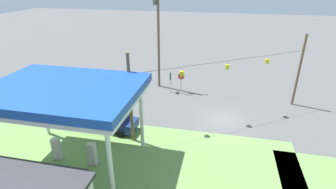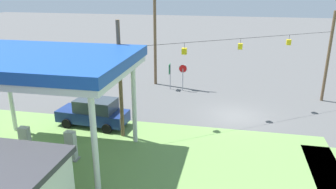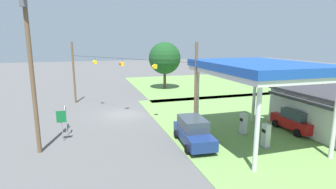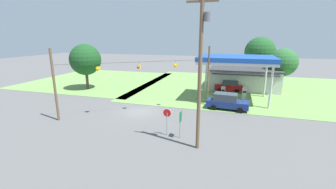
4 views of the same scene
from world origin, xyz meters
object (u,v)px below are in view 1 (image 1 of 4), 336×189
(car_at_pumps_front, at_px, (110,120))
(fuel_pump_far, at_px, (57,150))
(stop_sign_roadside, at_px, (181,79))
(route_sign, at_px, (171,78))
(fuel_pump_near, at_px, (92,155))
(utility_pole_main, at_px, (158,34))
(gas_station_canopy, at_px, (64,93))

(car_at_pumps_front, bearing_deg, fuel_pump_far, 70.24)
(stop_sign_roadside, distance_m, route_sign, 1.28)
(fuel_pump_near, relative_size, utility_pole_main, 0.15)
(fuel_pump_far, height_order, route_sign, route_sign)
(fuel_pump_far, relative_size, route_sign, 0.74)
(fuel_pump_far, relative_size, car_at_pumps_front, 0.35)
(gas_station_canopy, distance_m, fuel_pump_far, 4.88)
(gas_station_canopy, height_order, car_at_pumps_front, gas_station_canopy)
(gas_station_canopy, distance_m, route_sign, 15.10)
(route_sign, bearing_deg, car_at_pumps_front, 69.40)
(gas_station_canopy, relative_size, car_at_pumps_front, 1.97)
(fuel_pump_near, height_order, utility_pole_main, utility_pole_main)
(fuel_pump_far, distance_m, utility_pole_main, 16.81)
(fuel_pump_near, distance_m, route_sign, 14.29)
(fuel_pump_far, relative_size, utility_pole_main, 0.15)
(gas_station_canopy, relative_size, route_sign, 4.12)
(stop_sign_roadside, distance_m, utility_pole_main, 5.77)
(fuel_pump_near, relative_size, stop_sign_roadside, 0.71)
(gas_station_canopy, distance_m, utility_pole_main, 15.59)
(fuel_pump_far, bearing_deg, stop_sign_roadside, -116.50)
(fuel_pump_far, xyz_separation_m, car_at_pumps_front, (-2.12, -4.70, 0.15))
(fuel_pump_far, relative_size, stop_sign_roadside, 0.71)
(gas_station_canopy, height_order, route_sign, gas_station_canopy)
(car_at_pumps_front, bearing_deg, route_sign, -106.05)
(fuel_pump_near, bearing_deg, gas_station_canopy, 0.06)
(car_at_pumps_front, relative_size, route_sign, 2.09)
(gas_station_canopy, distance_m, car_at_pumps_front, 6.56)
(gas_station_canopy, xyz_separation_m, route_sign, (-4.20, -13.99, -3.80))
(fuel_pump_near, distance_m, car_at_pumps_front, 4.76)
(gas_station_canopy, relative_size, fuel_pump_near, 5.60)
(fuel_pump_near, relative_size, car_at_pumps_front, 0.35)
(fuel_pump_far, distance_m, route_sign, 15.10)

